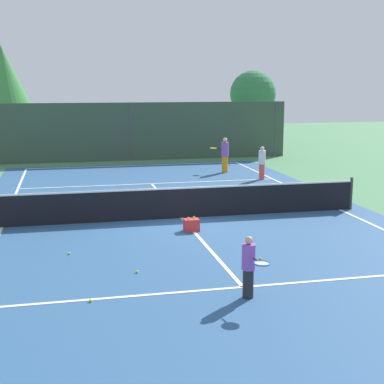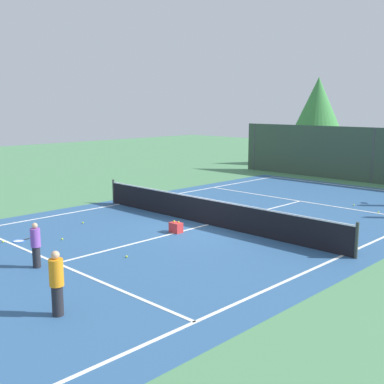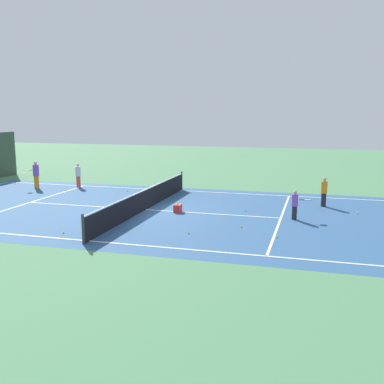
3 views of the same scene
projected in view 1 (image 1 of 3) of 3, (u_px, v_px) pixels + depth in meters
ground_plane at (182, 218)px, 18.07m from camera, size 80.00×80.00×0.00m
court_surface at (182, 218)px, 18.07m from camera, size 13.00×25.00×0.01m
tennis_net at (182, 202)px, 17.97m from camera, size 11.90×0.10×1.10m
perimeter_fence at (130, 132)px, 31.17m from camera, size 18.00×0.12×3.20m
tree_0 at (253, 94)px, 38.28m from camera, size 3.11×3.11×5.08m
tree_1 at (3, 78)px, 34.73m from camera, size 3.49×3.49×6.52m
player_0 at (262, 163)px, 25.18m from camera, size 0.32×0.32×1.48m
player_1 at (225, 155)px, 27.10m from camera, size 0.90×0.70×1.68m
player_2 at (249, 266)px, 11.22m from camera, size 0.42×0.86×1.28m
ball_crate at (191, 225)px, 16.45m from camera, size 0.44×0.31×0.43m
tennis_ball_0 at (69, 253)px, 14.22m from camera, size 0.07×0.07×0.07m
tennis_ball_1 at (234, 179)px, 25.12m from camera, size 0.07×0.07×0.07m
tennis_ball_2 at (137, 272)px, 12.84m from camera, size 0.07×0.07×0.07m
tennis_ball_3 at (260, 258)px, 13.80m from camera, size 0.07×0.07×0.07m
tennis_ball_4 at (230, 165)px, 29.63m from camera, size 0.07×0.07×0.07m
tennis_ball_5 at (27, 214)px, 18.42m from camera, size 0.07×0.07×0.07m
tennis_ball_6 at (279, 194)px, 21.78m from camera, size 0.07×0.07×0.07m
tennis_ball_7 at (91, 301)px, 11.13m from camera, size 0.07×0.07×0.07m
tennis_ball_9 at (308, 200)px, 20.77m from camera, size 0.07×0.07×0.07m
tennis_ball_10 at (284, 200)px, 20.75m from camera, size 0.07×0.07×0.07m
tennis_ball_11 at (199, 178)px, 25.45m from camera, size 0.07×0.07×0.07m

